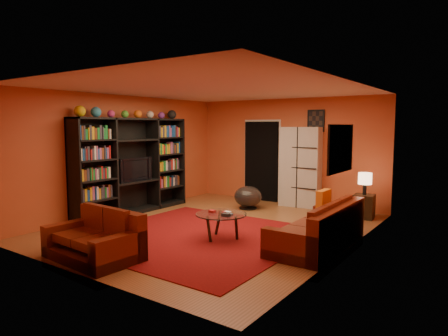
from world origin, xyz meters
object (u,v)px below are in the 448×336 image
Objects in this scene: loveseat at (98,239)px; storage_cabinet at (301,167)px; tv at (133,169)px; bowl_chair at (248,197)px; side_table at (364,206)px; table_lamp at (365,179)px; sofa at (322,230)px; entertainment_unit at (133,166)px; coffee_table at (221,216)px.

storage_cabinet is (0.83, 5.22, 0.67)m from loveseat.
bowl_chair is (1.82, 1.86, -0.70)m from tv.
tv is 1.81× the size of side_table.
tv reaches higher than table_lamp.
table_lamp reaches higher than sofa.
storage_cabinet is 1.47m from bowl_chair.
storage_cabinet reaches higher than bowl_chair.
entertainment_unit reaches higher than bowl_chair.
tv is (0.05, -0.04, -0.07)m from entertainment_unit.
side_table is at bearing 28.76° from entertainment_unit.
sofa is 3.32× the size of bowl_chair.
storage_cabinet reaches higher than sofa.
coffee_table is 1.35× the size of bowl_chair.
storage_cabinet is 2.94× the size of bowl_chair.
sofa is 3.45m from loveseat.
side_table is (2.46, 4.82, -0.04)m from loveseat.
coffee_table is 1.90× the size of table_lamp.
loveseat is at bearing -117.02° from table_lamp.
entertainment_unit is at bearing 41.89° from loveseat.
tv is 1.40× the size of bowl_chair.
sofa is 2.46× the size of coffee_table.
loveseat is 0.77× the size of storage_cabinet.
coffee_table is at bearing -23.26° from loveseat.
storage_cabinet is at bearing 48.48° from bowl_chair.
loveseat is 1.67× the size of coffee_table.
sofa is at bearing -89.02° from side_table.
storage_cabinet is at bearing 166.14° from side_table.
tv is at bearing 168.58° from coffee_table.
table_lamp is at bearing 62.88° from coffee_table.
entertainment_unit reaches higher than coffee_table.
bowl_chair is 1.29× the size of side_table.
storage_cabinet is 1.68m from table_lamp.
storage_cabinet reaches higher than loveseat.
sofa is 2.50m from table_lamp.
entertainment_unit is 2.06× the size of loveseat.
coffee_table is at bearing -12.01° from entertainment_unit.
entertainment_unit is 5.05m from side_table.
coffee_table is (2.78, -0.56, -0.58)m from tv.
coffee_table is at bearing -117.12° from side_table.
table_lamp is at bearing 0.00° from side_table.
side_table is at bearing -23.43° from loveseat.
loveseat is 2.04m from coffee_table.
entertainment_unit is at bearing 50.99° from tv.
sofa is 3.37m from storage_cabinet.
storage_cabinet is 1.82m from side_table.
coffee_table is at bearing -92.52° from storage_cabinet.
coffee_table is 3.37m from side_table.
storage_cabinet is (-1.67, 2.84, 0.67)m from sofa.
sofa is at bearing -36.25° from bowl_chair.
bowl_chair is at bearing -166.92° from table_lamp.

